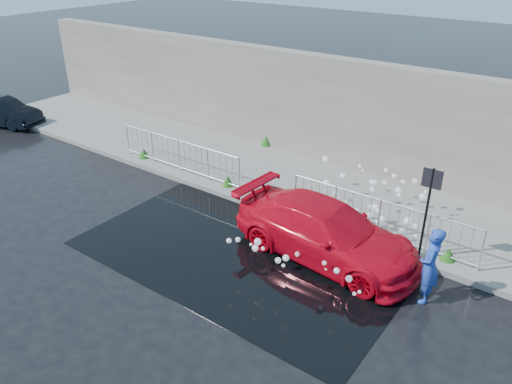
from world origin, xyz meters
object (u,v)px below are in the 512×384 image
at_px(sign_post, 429,199).
at_px(dark_car, 3,112).
at_px(red_car, 326,232).
at_px(person, 430,266).

bearing_deg(sign_post, dark_car, -178.38).
xyz_separation_m(red_car, person, (2.58, -0.20, 0.19)).
distance_m(red_car, person, 2.60).
bearing_deg(dark_car, person, -107.28).
bearing_deg(sign_post, red_car, -150.86).
bearing_deg(dark_car, red_car, -106.97).
distance_m(red_car, dark_car, 15.71).
height_order(dark_car, person, person).
xyz_separation_m(dark_car, person, (18.28, -0.80, 0.33)).
height_order(red_car, person, person).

